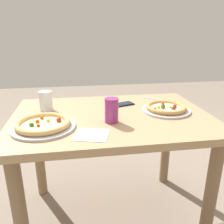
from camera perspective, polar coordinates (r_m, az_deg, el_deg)
name	(u,v)px	position (r m, az deg, el deg)	size (l,w,h in m)	color
ground_plane	(112,215)	(1.79, -0.10, -23.82)	(8.00, 8.00, 0.00)	gray
dining_table	(112,133)	(1.43, -0.12, -5.19)	(1.16, 0.81, 0.75)	tan
pizza_near	(43,125)	(1.24, -16.43, -2.98)	(0.33, 0.33, 0.04)	#B7B7BC
pizza_far	(166,108)	(1.48, 13.01, 0.86)	(0.29, 0.29, 0.04)	#B7B7BC
drink_cup_colored	(112,110)	(1.25, -0.11, 0.40)	(0.07, 0.07, 0.13)	#8C2D72
water_cup_clear	(46,101)	(1.50, -15.83, 2.64)	(0.08, 0.08, 0.12)	silver
paper_napkin	(91,135)	(1.13, -5.03, -5.56)	(0.16, 0.14, 0.00)	white
fork	(158,100)	(1.71, 11.02, 2.99)	(0.16, 0.15, 0.00)	silver
cell_phone	(122,104)	(1.56, 2.50, 1.90)	(0.17, 0.12, 0.01)	black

